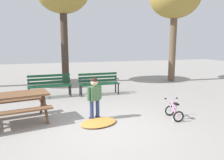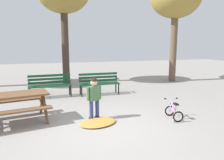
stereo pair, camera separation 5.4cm
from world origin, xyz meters
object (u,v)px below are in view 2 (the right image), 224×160
at_px(park_bench_far_left, 50,84).
at_px(park_bench_left, 99,82).
at_px(kids_bicycle, 174,112).
at_px(child_standing, 94,95).
at_px(picnic_table, 12,101).

height_order(park_bench_far_left, park_bench_left, same).
height_order(park_bench_left, kids_bicycle, park_bench_left).
relative_size(child_standing, kids_bicycle, 1.94).
bearing_deg(child_standing, park_bench_far_left, 111.02).
bearing_deg(child_standing, park_bench_left, 74.53).
xyz_separation_m(park_bench_far_left, park_bench_left, (1.90, -0.11, 0.00)).
bearing_deg(park_bench_far_left, park_bench_left, -3.41).
relative_size(picnic_table, kids_bicycle, 3.43).
distance_m(picnic_table, park_bench_far_left, 2.77).
relative_size(park_bench_far_left, kids_bicycle, 2.75).
bearing_deg(park_bench_far_left, picnic_table, -110.54).
relative_size(picnic_table, park_bench_left, 1.26).
height_order(park_bench_left, child_standing, child_standing).
bearing_deg(picnic_table, child_standing, -9.04).
xyz_separation_m(picnic_table, kids_bicycle, (4.19, -0.94, -0.39)).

